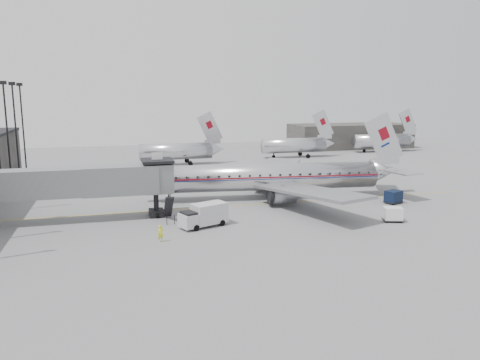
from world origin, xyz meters
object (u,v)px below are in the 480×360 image
Objects in this scene: service_van at (204,215)px; ramp_worker at (161,234)px; baggage_cart_navy at (393,197)px; airliner at (275,177)px; baggage_cart_white at (393,214)px.

service_van is 6.26m from ramp_worker.
baggage_cart_navy is 1.58× the size of ramp_worker.
ramp_worker is at bearing -131.63° from airliner.
ramp_worker is at bearing -160.80° from baggage_cart_white.
baggage_cart_white is (-4.95, -7.47, -0.04)m from baggage_cart_navy.
service_van is 2.31× the size of baggage_cart_white.
service_van is 3.44× the size of ramp_worker.
airliner reaches higher than ramp_worker.
service_van is 20.20m from baggage_cart_white.
airliner is 15.03m from baggage_cart_navy.
airliner is at bearing 21.03° from service_van.
service_van is 25.19m from baggage_cart_navy.
airliner is 15.16× the size of baggage_cart_white.
baggage_cart_navy reaches higher than baggage_cart_white.
baggage_cart_navy is 30.75m from ramp_worker.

